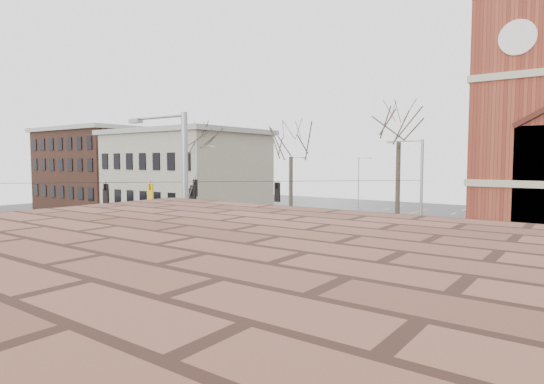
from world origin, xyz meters
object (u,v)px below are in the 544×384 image
Objects in this scene: streetlight_north_b at (359,179)px; tree_ne at (399,134)px; signal_pole_nw at (198,187)px; parked_car_a at (427,265)px; cargo_van at (209,281)px; signal_pole_se at (182,245)px; streetlight_north_a at (293,185)px; tree_nw_near at (291,151)px; tree_nw_far at (202,147)px; signal_pole_ne at (419,197)px.

streetlight_north_b is 40.01m from tree_ne.
streetlight_north_b is at bearing 88.95° from signal_pole_nw.
parked_car_a is (24.21, -2.87, -4.27)m from signal_pole_nw.
parked_car_a is (7.89, 12.44, -0.42)m from cargo_van.
parked_car_a is (1.56, 20.13, -4.27)m from signal_pole_se.
streetlight_north_a is 0.68× the size of tree_nw_near.
tree_nw_far is at bearing 178.35° from tree_ne.
tree_nw_far is (-2.08, 2.66, 4.12)m from signal_pole_nw.
signal_pole_nw is 36.51m from streetlight_north_b.
signal_pole_nw and signal_pole_se have the same top height.
streetlight_north_a is at bearing -90.00° from streetlight_north_b.
signal_pole_nw is 1.00× the size of signal_pole_se.
tree_ne reaches higher than cargo_van.
streetlight_north_b is 34.26m from tree_nw_far.
signal_pole_nw is 10.94m from tree_nw_near.
tree_nw_near is (12.27, -0.82, -0.59)m from tree_nw_far.
parked_car_a is at bearing -61.44° from signal_pole_ne.
parked_car_a is 0.32× the size of tree_nw_far.
parked_car_a is (23.54, -39.37, -3.79)m from streetlight_north_b.
signal_pole_ne is 1.00× the size of signal_pole_nw.
signal_pole_ne is 42.61m from streetlight_north_b.
signal_pole_ne is 22.64m from signal_pole_nw.
tree_ne reaches higher than signal_pole_se.
parked_car_a is at bearing 85.56° from signal_pole_se.
cargo_van is 0.41× the size of tree_nw_far.
streetlight_north_b is at bearing 98.55° from cargo_van.
streetlight_north_b reaches higher than cargo_van.
cargo_van is 0.44× the size of tree_nw_near.
signal_pole_nw is 20.93m from tree_ne.
parked_car_a is 10.96m from tree_ne.
cargo_van is 19.65m from tree_nw_near.
streetlight_north_a reaches higher than parked_car_a.
cargo_van is (15.65, -31.81, -3.37)m from streetlight_north_a.
streetlight_north_b is 54.23m from cargo_van.
signal_pole_se is 1.12× the size of streetlight_north_a.
streetlight_north_a is at bearing 78.78° from tree_nw_far.
tree_nw_far is (-18.40, 17.97, 7.97)m from cargo_van.
cargo_van is (-6.32, -15.31, -3.85)m from signal_pole_ne.
signal_pole_nw is 1.12× the size of streetlight_north_b.
parked_car_a is 28.14m from tree_nw_far.
cargo_van is at bearing -44.33° from tree_nw_far.
tree_nw_near reaches higher than streetlight_north_b.
signal_pole_ne is 27.48m from streetlight_north_a.
signal_pole_se is at bearing -60.91° from streetlight_north_a.
signal_pole_ne and signal_pole_nw have the same top height.
streetlight_north_a is 35.61m from cargo_van.
tree_nw_near is (9.52, -14.66, 4.01)m from streetlight_north_a.
signal_pole_se is 10.67m from cargo_van.
streetlight_north_b is at bearing 90.00° from streetlight_north_a.
signal_pole_ne is 1.12× the size of streetlight_north_b.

